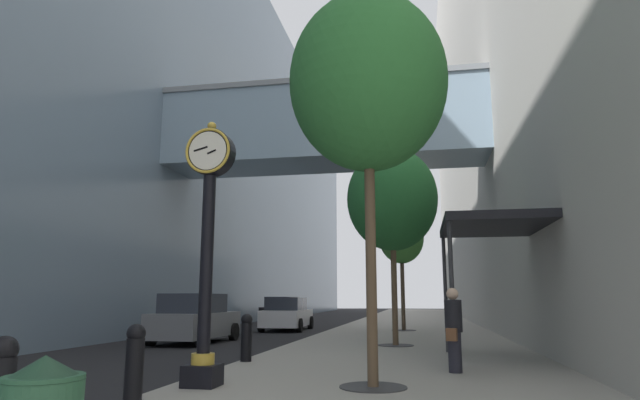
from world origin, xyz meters
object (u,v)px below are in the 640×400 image
Objects in this scene: street_clock at (207,235)px; bollard_second at (135,361)px; bollard_nearest at (0,390)px; street_tree_mid_near at (392,199)px; street_tree_near at (368,83)px; street_tree_mid_far at (401,239)px; car_white_mid at (287,314)px; pedestrian_walking at (454,328)px; car_grey_far at (195,319)px; bollard_fourth at (246,336)px; car_black_near at (283,310)px.

bollard_second is (-0.41, -1.44, -1.93)m from street_clock.
street_tree_mid_near is at bearing 75.38° from bollard_nearest.
street_tree_near is (3.18, 1.86, 4.67)m from bollard_second.
bollard_nearest is 0.20× the size of street_tree_mid_far.
street_clock is 0.73× the size of street_tree_mid_near.
car_white_mid reaches higher than bollard_second.
pedestrian_walking is 0.36× the size of car_white_mid.
street_tree_near is at bearing -52.17° from car_grey_far.
street_tree_mid_far reaches higher than bollard_fourth.
street_tree_mid_far reaches higher than bollard_second.
bollard_nearest is at bearing -90.00° from bollard_second.
bollard_nearest is (-0.41, -3.92, -1.93)m from street_clock.
street_clock is 1.07× the size of car_grey_far.
street_tree_near is at bearing 30.33° from bollard_second.
bollard_second is 4.95m from bollard_fourth.
street_tree_mid_far is 6.85m from car_white_mid.
car_white_mid is (-5.74, 9.22, -3.90)m from street_tree_mid_near.
bollard_fourth is 14.23m from car_white_mid.
street_tree_mid_far is (0.00, 15.74, -1.10)m from street_tree_near.
street_tree_near reaches higher than car_black_near.
street_tree_mid_far reaches higher than car_white_mid.
pedestrian_walking reaches higher than car_black_near.
street_clock is 0.85× the size of street_tree_mid_far.
street_tree_mid_far is at bearing 79.75° from bollard_second.
car_black_near is (-9.37, 22.65, -0.19)m from pedestrian_walking.
street_tree_mid_near is 19.01m from car_black_near.
street_tree_mid_far is 1.19× the size of car_white_mid.
bollard_second is at bearing -82.32° from car_white_mid.
pedestrian_walking reaches higher than car_grey_far.
street_clock is 2.45m from bollard_second.
street_tree_near reaches higher than car_white_mid.
bollard_nearest is 13.23m from street_tree_mid_near.
street_clock is 10.70m from car_grey_far.
car_black_near is at bearing 93.00° from car_grey_far.
pedestrian_walking reaches higher than bollard_nearest.
bollard_fourth is (0.00, 7.42, 0.00)m from bollard_nearest.
bollard_second is 0.24× the size of car_black_near.
bollard_second is at bearing -108.12° from street_tree_mid_near.
street_tree_near is 12.48m from car_grey_far.
street_tree_near reaches higher than street_clock.
street_tree_mid_near is at bearing 90.00° from street_tree_near.
street_clock is at bearing -65.58° from car_grey_far.
bollard_nearest is at bearing -83.20° from car_white_mid.
street_tree_near reaches higher than bollard_second.
bollard_fourth is 0.17× the size of street_tree_mid_near.
bollard_fourth is at bearing 90.00° from bollard_nearest.
bollard_nearest is 20.64m from street_tree_mid_far.
street_tree_mid_far reaches higher than car_grey_far.
car_white_mid is (-2.56, 18.95, 0.08)m from bollard_second.
street_clock is 25.71m from car_black_near.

